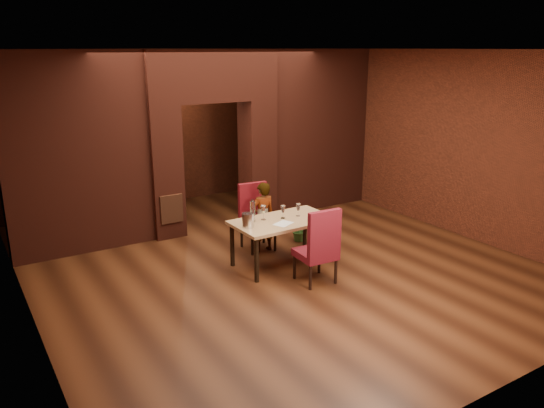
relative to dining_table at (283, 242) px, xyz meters
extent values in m
plane|color=#482412|center=(-0.07, 0.23, -0.36)|extent=(8.00, 8.00, 0.00)
cube|color=silver|center=(-0.07, 0.23, 2.84)|extent=(7.00, 8.00, 0.04)
cube|color=maroon|center=(-0.07, 4.23, 1.24)|extent=(7.00, 0.04, 3.20)
cube|color=maroon|center=(-0.07, -3.77, 1.24)|extent=(7.00, 0.04, 3.20)
cube|color=maroon|center=(-3.57, 0.23, 1.24)|extent=(0.04, 8.00, 3.20)
cube|color=maroon|center=(3.43, 0.23, 1.24)|extent=(0.04, 8.00, 3.20)
cube|color=maroon|center=(-1.02, 2.23, 0.79)|extent=(0.55, 0.55, 2.30)
cube|color=maroon|center=(0.88, 2.23, 0.79)|extent=(0.55, 0.55, 2.30)
cube|color=maroon|center=(-0.07, 2.23, 2.39)|extent=(2.45, 0.55, 0.90)
cube|color=maroon|center=(-2.43, 2.23, 1.24)|extent=(2.28, 0.35, 3.20)
cube|color=maroon|center=(2.29, 2.23, 1.24)|extent=(2.28, 0.35, 3.20)
cube|color=brown|center=(-1.02, 1.94, 0.19)|extent=(0.40, 0.03, 0.50)
cube|color=black|center=(-0.47, 4.17, 0.69)|extent=(0.90, 0.08, 2.10)
cube|color=black|center=(-0.47, 4.13, 0.69)|extent=(1.02, 0.04, 2.22)
cube|color=tan|center=(0.00, 0.00, 0.00)|extent=(1.55, 0.89, 0.72)
cube|color=maroon|center=(0.00, 0.74, 0.19)|extent=(0.53, 0.53, 1.09)
cube|color=maroon|center=(0.04, -0.78, 0.20)|extent=(0.54, 0.54, 1.11)
imported|color=white|center=(0.02, 0.63, 0.22)|extent=(0.43, 0.29, 1.16)
cube|color=silver|center=(-0.10, -0.17, 0.36)|extent=(0.34, 0.30, 0.00)
cylinder|color=silver|center=(-0.62, -0.03, 0.46)|extent=(0.17, 0.17, 0.21)
cylinder|color=silver|center=(-0.42, 0.18, 0.52)|extent=(0.08, 0.08, 0.33)
imported|color=#376629|center=(0.81, 0.70, -0.16)|extent=(0.36, 0.31, 0.40)
camera|label=1|loc=(-4.19, -6.38, 2.87)|focal=35.00mm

